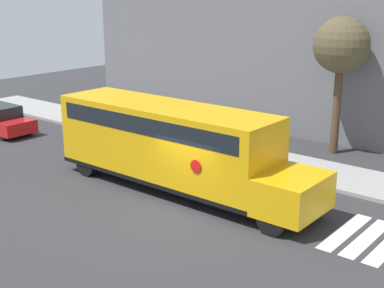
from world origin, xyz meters
name	(u,v)px	position (x,y,z in m)	size (l,w,h in m)	color
ground_plane	(182,211)	(0.00, 0.00, 0.00)	(60.00, 60.00, 0.00)	#333335
sidewalk_strip	(278,163)	(0.00, 6.50, 0.07)	(44.00, 3.00, 0.15)	#9E9E99
building_backdrop	(352,2)	(0.00, 13.00, 6.75)	(32.00, 4.00, 13.51)	slate
school_bus	(172,143)	(-1.65, 1.42, 1.85)	(10.98, 2.57, 3.23)	#EAA80F
parked_car	(0,120)	(-14.22, 1.87, 0.73)	(4.03, 1.80, 1.47)	red
tree_near_sidewalk	(341,47)	(1.10, 9.70, 4.89)	(2.51, 2.51, 6.26)	brown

